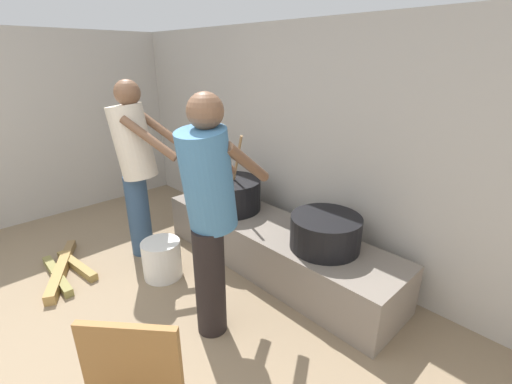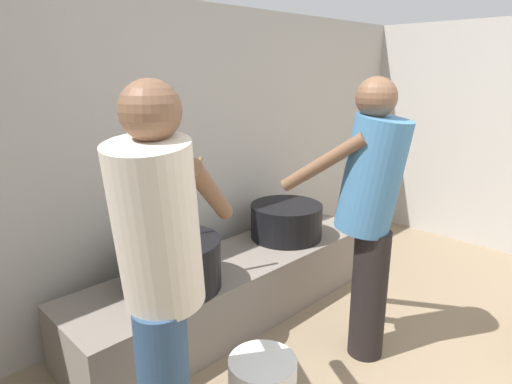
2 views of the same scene
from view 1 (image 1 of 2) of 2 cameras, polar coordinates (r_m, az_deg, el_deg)
The scene contains 8 objects.
block_enclosure_rear at distance 3.22m, azimuth 8.72°, elevation 7.67°, with size 5.39×0.20×2.04m, color #ADA8A0.
hearth_ledge at distance 3.11m, azimuth 2.74°, elevation -8.80°, with size 2.31×0.60×0.41m, color slate.
cooking_pot_main at distance 3.29m, azimuth -4.09°, elevation -0.39°, with size 0.55×0.55×0.74m.
cooking_pot_secondary at distance 2.68m, azimuth 11.21°, elevation -6.42°, with size 0.53×0.53×0.25m.
cook_in_blue_shirt at distance 2.15m, azimuth -7.58°, elevation -2.37°, with size 0.49×0.72×1.59m.
cook_in_cream_shirt at distance 3.24m, azimuth -19.03°, elevation 4.80°, with size 0.73×0.64×1.59m.
bucket_white_plastic at distance 3.11m, azimuth -15.04°, elevation -10.49°, with size 0.32×0.32×0.33m, color silver.
firewood_pile at distance 3.53m, azimuth -28.60°, elevation -10.99°, with size 0.86×0.49×0.08m.
Camera 1 is at (1.90, 0.20, 1.76)m, focal length 24.61 mm.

